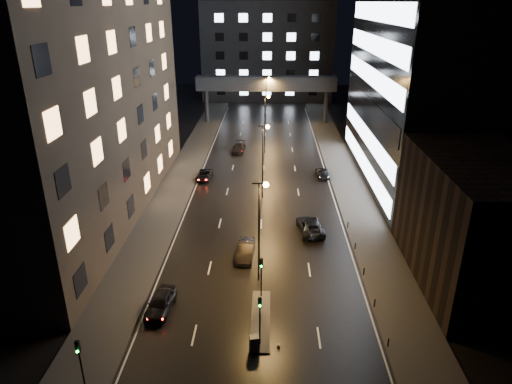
% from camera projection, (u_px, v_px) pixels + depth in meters
% --- Properties ---
extents(ground, '(160.00, 160.00, 0.00)m').
position_uv_depth(ground, '(264.00, 168.00, 73.34)').
color(ground, black).
rests_on(ground, ground).
extents(sidewalk_left, '(5.00, 110.00, 0.15)m').
position_uv_depth(sidewalk_left, '(181.00, 178.00, 69.06)').
color(sidewalk_left, '#383533').
rests_on(sidewalk_left, ground).
extents(sidewalk_right, '(5.00, 110.00, 0.15)m').
position_uv_depth(sidewalk_right, '(347.00, 180.00, 68.35)').
color(sidewalk_right, '#383533').
rests_on(sidewalk_right, ground).
extents(building_left, '(15.00, 48.00, 40.00)m').
position_uv_depth(building_left, '(64.00, 47.00, 51.50)').
color(building_left, '#2D2319').
rests_on(building_left, ground).
extents(building_right_low, '(10.00, 18.00, 12.00)m').
position_uv_depth(building_right_low, '(477.00, 222.00, 41.88)').
color(building_right_low, black).
rests_on(building_right_low, ground).
extents(building_right_glass, '(20.00, 36.00, 45.00)m').
position_uv_depth(building_right_glass, '(453.00, 20.00, 60.25)').
color(building_right_glass, black).
rests_on(building_right_glass, ground).
extents(building_far, '(34.00, 14.00, 25.00)m').
position_uv_depth(building_far, '(267.00, 51.00, 121.98)').
color(building_far, '#333335').
rests_on(building_far, ground).
extents(skybridge, '(30.00, 3.00, 10.00)m').
position_uv_depth(skybridge, '(266.00, 84.00, 97.77)').
color(skybridge, '#333335').
rests_on(skybridge, ground).
extents(median_island, '(1.60, 8.00, 0.15)m').
position_uv_depth(median_island, '(261.00, 320.00, 38.28)').
color(median_island, '#383533').
rests_on(median_island, ground).
extents(traffic_signal_near, '(0.28, 0.34, 4.40)m').
position_uv_depth(traffic_signal_near, '(261.00, 273.00, 39.41)').
color(traffic_signal_near, black).
rests_on(traffic_signal_near, median_island).
extents(traffic_signal_far, '(0.28, 0.34, 4.40)m').
position_uv_depth(traffic_signal_far, '(260.00, 313.00, 34.34)').
color(traffic_signal_far, black).
rests_on(traffic_signal_far, median_island).
extents(traffic_signal_corner, '(0.28, 0.34, 4.40)m').
position_uv_depth(traffic_signal_corner, '(80.00, 359.00, 30.12)').
color(traffic_signal_corner, black).
rests_on(traffic_signal_corner, ground).
extents(bollard_row, '(0.12, 25.12, 0.90)m').
position_uv_depth(bollard_row, '(369.00, 287.00, 42.00)').
color(bollard_row, black).
rests_on(bollard_row, ground).
extents(streetlight_near, '(1.45, 0.50, 10.15)m').
position_uv_depth(streetlight_near, '(261.00, 219.00, 41.33)').
color(streetlight_near, black).
rests_on(streetlight_near, ground).
extents(streetlight_mid_a, '(1.45, 0.50, 10.15)m').
position_uv_depth(streetlight_mid_a, '(264.00, 152.00, 59.76)').
color(streetlight_mid_a, black).
rests_on(streetlight_mid_a, ground).
extents(streetlight_mid_b, '(1.45, 0.50, 10.15)m').
position_uv_depth(streetlight_mid_b, '(266.00, 117.00, 78.20)').
color(streetlight_mid_b, black).
rests_on(streetlight_mid_b, ground).
extents(streetlight_far, '(1.45, 0.50, 10.15)m').
position_uv_depth(streetlight_far, '(267.00, 95.00, 96.64)').
color(streetlight_far, black).
rests_on(streetlight_far, ground).
extents(car_away_a, '(2.33, 4.84, 1.59)m').
position_uv_depth(car_away_a, '(161.00, 303.00, 39.25)').
color(car_away_a, black).
rests_on(car_away_a, ground).
extents(car_away_b, '(1.84, 4.86, 1.58)m').
position_uv_depth(car_away_b, '(245.00, 250.00, 47.54)').
color(car_away_b, black).
rests_on(car_away_b, ground).
extents(car_away_c, '(2.35, 4.72, 1.28)m').
position_uv_depth(car_away_c, '(204.00, 175.00, 68.42)').
color(car_away_c, black).
rests_on(car_away_c, ground).
extents(car_away_d, '(2.46, 5.30, 1.50)m').
position_uv_depth(car_away_d, '(239.00, 148.00, 80.93)').
color(car_away_d, black).
rests_on(car_away_d, ground).
extents(car_toward_a, '(3.32, 5.91, 1.56)m').
position_uv_depth(car_toward_a, '(310.00, 226.00, 52.67)').
color(car_toward_a, black).
rests_on(car_toward_a, ground).
extents(car_toward_b, '(1.95, 4.64, 1.34)m').
position_uv_depth(car_toward_b, '(322.00, 172.00, 69.46)').
color(car_toward_b, black).
rests_on(car_toward_b, ground).
extents(utility_cabinet, '(0.82, 0.70, 1.28)m').
position_uv_depth(utility_cabinet, '(254.00, 343.00, 34.60)').
color(utility_cabinet, '#454547').
rests_on(utility_cabinet, median_island).
extents(cone_a, '(0.38, 0.38, 0.47)m').
position_uv_depth(cone_a, '(278.00, 345.00, 35.18)').
color(cone_a, orange).
rests_on(cone_a, ground).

